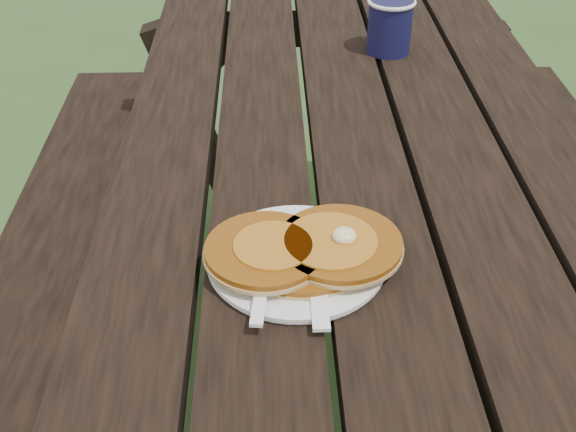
{
  "coord_description": "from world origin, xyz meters",
  "views": [
    {
      "loc": [
        -0.14,
        -1.02,
        1.33
      ],
      "look_at": [
        -0.12,
        -0.29,
        0.8
      ],
      "focal_mm": 45.0,
      "sensor_mm": 36.0,
      "label": 1
    }
  ],
  "objects_px": {
    "pancake_stack": "(305,249)",
    "coffee_cup": "(390,23)",
    "picnic_table": "(344,307)",
    "plate": "(297,261)"
  },
  "relations": [
    {
      "from": "pancake_stack",
      "to": "coffee_cup",
      "type": "xyz_separation_m",
      "value": [
        0.2,
        0.66,
        0.03
      ]
    },
    {
      "from": "picnic_table",
      "to": "coffee_cup",
      "type": "height_order",
      "value": "coffee_cup"
    },
    {
      "from": "plate",
      "to": "picnic_table",
      "type": "bearing_deg",
      "value": 71.66
    },
    {
      "from": "pancake_stack",
      "to": "coffee_cup",
      "type": "relative_size",
      "value": 2.33
    },
    {
      "from": "picnic_table",
      "to": "plate",
      "type": "relative_size",
      "value": 8.3
    },
    {
      "from": "picnic_table",
      "to": "plate",
      "type": "height_order",
      "value": "plate"
    },
    {
      "from": "plate",
      "to": "coffee_cup",
      "type": "xyz_separation_m",
      "value": [
        0.21,
        0.65,
        0.05
      ]
    },
    {
      "from": "pancake_stack",
      "to": "coffee_cup",
      "type": "height_order",
      "value": "coffee_cup"
    },
    {
      "from": "pancake_stack",
      "to": "picnic_table",
      "type": "bearing_deg",
      "value": 73.42
    },
    {
      "from": "picnic_table",
      "to": "coffee_cup",
      "type": "distance_m",
      "value": 0.56
    }
  ]
}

